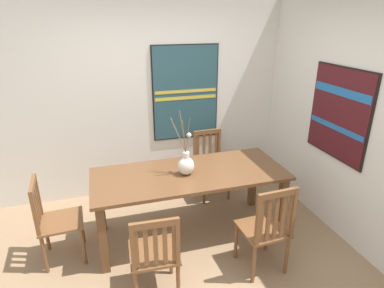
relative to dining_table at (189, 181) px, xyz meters
name	(u,v)px	position (x,y,z in m)	size (l,w,h in m)	color
ground_plane	(191,272)	(-0.17, -0.60, -0.69)	(6.40, 6.40, 0.03)	#8E7051
wall_back	(152,96)	(-0.17, 1.26, 0.68)	(6.40, 0.12, 2.70)	silver
wall_side	(370,125)	(1.69, -0.60, 0.68)	(0.12, 6.40, 2.70)	silver
dining_table	(189,181)	(0.00, 0.00, 0.00)	(2.09, 0.87, 0.78)	brown
centerpiece_vase	(186,164)	(-0.05, -0.03, 0.23)	(0.23, 0.19, 0.68)	silver
chair_0	(154,253)	(-0.55, -0.80, -0.20)	(0.44, 0.44, 0.89)	brown
chair_1	(267,228)	(0.53, -0.78, -0.18)	(0.44, 0.44, 0.96)	brown
chair_2	(210,163)	(0.53, 0.79, -0.20)	(0.44, 0.44, 0.91)	brown
chair_3	(54,219)	(-1.41, -0.02, -0.20)	(0.44, 0.44, 0.91)	brown
painting_on_back_wall	(186,93)	(0.29, 1.19, 0.70)	(0.92, 0.05, 1.29)	black
painting_on_side_wall	(339,113)	(1.63, -0.23, 0.70)	(0.05, 0.89, 1.00)	black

